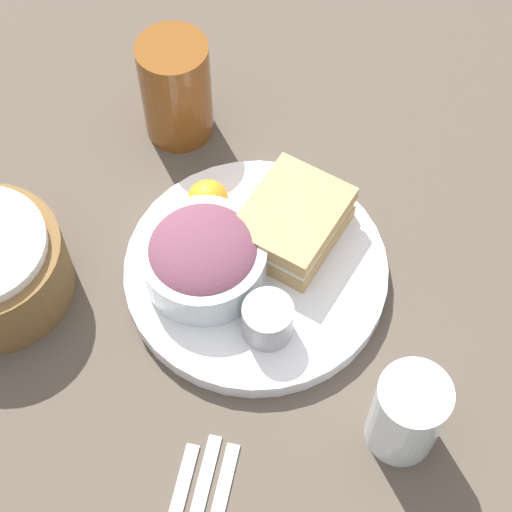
{
  "coord_description": "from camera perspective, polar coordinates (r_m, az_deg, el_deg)",
  "views": [
    {
      "loc": [
        -0.39,
        -0.18,
        0.76
      ],
      "look_at": [
        0.0,
        0.0,
        0.04
      ],
      "focal_mm": 60.0,
      "sensor_mm": 36.0,
      "label": 1
    }
  ],
  "objects": [
    {
      "name": "plate",
      "position": [
        0.86,
        0.0,
        -1.03
      ],
      "size": [
        0.27,
        0.27,
        0.02
      ],
      "primitive_type": "cylinder",
      "color": "silver",
      "rests_on": "ground_plane"
    },
    {
      "name": "salad_bowl",
      "position": [
        0.83,
        -3.52,
        -0.08
      ],
      "size": [
        0.12,
        0.12,
        0.06
      ],
      "color": "silver",
      "rests_on": "plate"
    },
    {
      "name": "ground_plane",
      "position": [
        0.87,
        0.0,
        -1.36
      ],
      "size": [
        4.0,
        4.0,
        0.0
      ],
      "primitive_type": "plane",
      "color": "#4C4238"
    },
    {
      "name": "dressing_cup",
      "position": [
        0.8,
        0.79,
        -4.27
      ],
      "size": [
        0.05,
        0.05,
        0.04
      ],
      "primitive_type": "cylinder",
      "color": "#99999E",
      "rests_on": "plate"
    },
    {
      "name": "water_glass",
      "position": [
        0.77,
        10.04,
        -10.32
      ],
      "size": [
        0.06,
        0.06,
        0.1
      ],
      "primitive_type": "cylinder",
      "color": "silver",
      "rests_on": "ground_plane"
    },
    {
      "name": "orange_wedge",
      "position": [
        0.87,
        -3.22,
        3.75
      ],
      "size": [
        0.04,
        0.04,
        0.04
      ],
      "primitive_type": "sphere",
      "color": "orange",
      "rests_on": "plate"
    },
    {
      "name": "drink_glass",
      "position": [
        0.94,
        -5.35,
        11.01
      ],
      "size": [
        0.08,
        0.08,
        0.12
      ],
      "primitive_type": "cylinder",
      "color": "brown",
      "rests_on": "ground_plane"
    },
    {
      "name": "sandwich",
      "position": [
        0.86,
        2.46,
        2.31
      ],
      "size": [
        0.12,
        0.1,
        0.05
      ],
      "color": "tan",
      "rests_on": "plate"
    }
  ]
}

